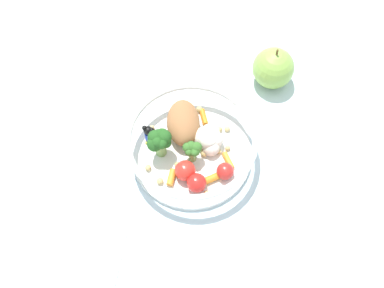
{
  "coord_description": "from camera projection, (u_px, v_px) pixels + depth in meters",
  "views": [
    {
      "loc": [
        -0.1,
        0.35,
        0.71
      ],
      "look_at": [
        0.01,
        -0.0,
        0.03
      ],
      "focal_mm": 44.13,
      "sensor_mm": 36.0,
      "label": 1
    }
  ],
  "objects": [
    {
      "name": "ground_plane",
      "position": [
        198.0,
        156.0,
        0.79
      ],
      "size": [
        2.4,
        2.4,
        0.0
      ],
      "primitive_type": "plane",
      "color": "silver"
    },
    {
      "name": "food_container",
      "position": [
        191.0,
        143.0,
        0.77
      ],
      "size": [
        0.21,
        0.21,
        0.07
      ],
      "color": "white",
      "rests_on": "ground_plane"
    },
    {
      "name": "loose_apple",
      "position": [
        273.0,
        68.0,
        0.84
      ],
      "size": [
        0.07,
        0.07,
        0.09
      ],
      "color": "#8CB74C",
      "rests_on": "ground_plane"
    },
    {
      "name": "folded_napkin",
      "position": [
        77.0,
        268.0,
        0.7
      ],
      "size": [
        0.14,
        0.16,
        0.01
      ],
      "primitive_type": "cube",
      "rotation": [
        0.0,
        0.0,
        0.16
      ],
      "color": "white",
      "rests_on": "ground_plane"
    }
  ]
}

